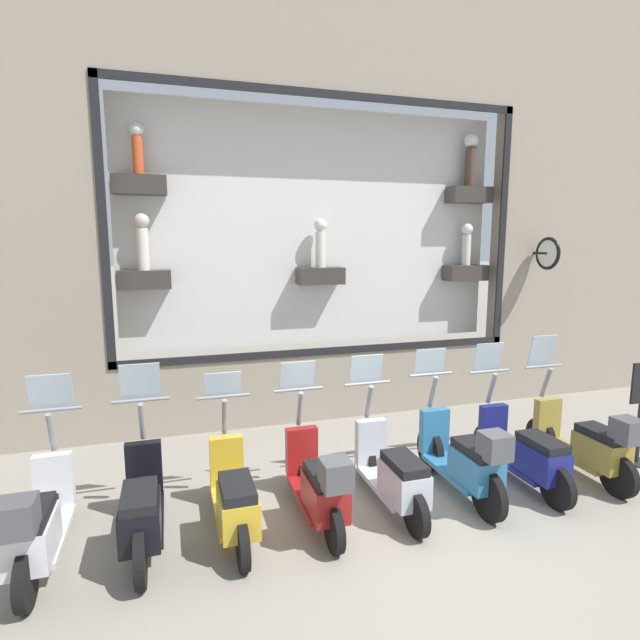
# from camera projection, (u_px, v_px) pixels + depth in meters

# --- Properties ---
(ground_plane) EXTENTS (120.00, 120.00, 0.00)m
(ground_plane) POSITION_uv_depth(u_px,v_px,m) (425.00, 530.00, 5.20)
(ground_plane) COLOR gray
(building_facade) EXTENTS (1.21, 36.00, 8.78)m
(building_facade) POSITION_uv_depth(u_px,v_px,m) (323.00, 145.00, 7.90)
(building_facade) COLOR gray
(building_facade) RESTS_ON ground_plane
(scooter_olive_0) EXTENTS (1.80, 0.61, 1.70)m
(scooter_olive_0) POSITION_uv_depth(u_px,v_px,m) (587.00, 442.00, 6.28)
(scooter_olive_0) COLOR black
(scooter_olive_0) RESTS_ON ground_plane
(scooter_navy_1) EXTENTS (1.80, 0.60, 1.64)m
(scooter_navy_1) POSITION_uv_depth(u_px,v_px,m) (525.00, 453.00, 6.09)
(scooter_navy_1) COLOR black
(scooter_navy_1) RESTS_ON ground_plane
(scooter_teal_2) EXTENTS (1.81, 0.60, 1.62)m
(scooter_teal_2) POSITION_uv_depth(u_px,v_px,m) (464.00, 459.00, 5.77)
(scooter_teal_2) COLOR black
(scooter_teal_2) RESTS_ON ground_plane
(scooter_silver_3) EXTENTS (1.79, 0.61, 1.60)m
(scooter_silver_3) POSITION_uv_depth(u_px,v_px,m) (393.00, 473.00, 5.57)
(scooter_silver_3) COLOR black
(scooter_silver_3) RESTS_ON ground_plane
(scooter_red_4) EXTENTS (1.79, 0.60, 1.57)m
(scooter_red_4) POSITION_uv_depth(u_px,v_px,m) (319.00, 483.00, 5.25)
(scooter_red_4) COLOR black
(scooter_red_4) RESTS_ON ground_plane
(scooter_yellow_5) EXTENTS (1.79, 0.61, 1.51)m
(scooter_yellow_5) POSITION_uv_depth(u_px,v_px,m) (234.00, 497.00, 5.06)
(scooter_yellow_5) COLOR black
(scooter_yellow_5) RESTS_ON ground_plane
(scooter_black_6) EXTENTS (1.81, 0.61, 1.68)m
(scooter_black_6) POSITION_uv_depth(u_px,v_px,m) (142.00, 507.00, 4.81)
(scooter_black_6) COLOR black
(scooter_black_6) RESTS_ON ground_plane
(scooter_white_7) EXTENTS (1.80, 0.61, 1.63)m
(scooter_white_7) POSITION_uv_depth(u_px,v_px,m) (38.00, 523.00, 4.49)
(scooter_white_7) COLOR black
(scooter_white_7) RESTS_ON ground_plane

